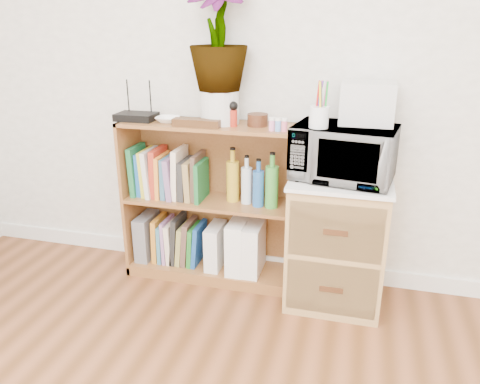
% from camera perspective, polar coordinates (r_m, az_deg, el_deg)
% --- Properties ---
extents(skirting_board, '(4.00, 0.02, 0.10)m').
position_cam_1_polar(skirting_board, '(2.98, 3.77, -8.64)').
color(skirting_board, white).
rests_on(skirting_board, ground).
extents(bookshelf, '(1.00, 0.30, 0.95)m').
position_cam_1_polar(bookshelf, '(2.76, -3.76, -1.36)').
color(bookshelf, brown).
rests_on(bookshelf, ground).
extents(wicker_unit, '(0.50, 0.45, 0.70)m').
position_cam_1_polar(wicker_unit, '(2.61, 11.66, -6.03)').
color(wicker_unit, '#9E7542').
rests_on(wicker_unit, ground).
extents(microwave, '(0.54, 0.41, 0.28)m').
position_cam_1_polar(microwave, '(2.42, 12.49, 4.69)').
color(microwave, silver).
rests_on(microwave, wicker_unit).
extents(pen_cup, '(0.09, 0.09, 0.10)m').
position_cam_1_polar(pen_cup, '(2.32, 9.60, 8.99)').
color(pen_cup, white).
rests_on(pen_cup, microwave).
extents(small_appliance, '(0.26, 0.22, 0.21)m').
position_cam_1_polar(small_appliance, '(2.46, 15.26, 10.43)').
color(small_appliance, silver).
rests_on(small_appliance, microwave).
extents(router, '(0.22, 0.15, 0.04)m').
position_cam_1_polar(router, '(2.76, -12.51, 8.96)').
color(router, black).
rests_on(router, bookshelf).
extents(white_bowl, '(0.13, 0.13, 0.03)m').
position_cam_1_polar(white_bowl, '(2.67, -8.80, 8.73)').
color(white_bowl, white).
rests_on(white_bowl, bookshelf).
extents(plant_pot, '(0.21, 0.21, 0.18)m').
position_cam_1_polar(plant_pot, '(2.60, -2.49, 10.32)').
color(plant_pot, silver).
rests_on(plant_pot, bookshelf).
extents(potted_plant, '(0.32, 0.32, 0.57)m').
position_cam_1_polar(potted_plant, '(2.56, -2.63, 18.67)').
color(potted_plant, '#346A2A').
rests_on(potted_plant, plant_pot).
extents(trinket_box, '(0.26, 0.06, 0.04)m').
position_cam_1_polar(trinket_box, '(2.53, -5.32, 8.37)').
color(trinket_box, '#3B2510').
rests_on(trinket_box, bookshelf).
extents(kokeshi_doll, '(0.04, 0.04, 0.09)m').
position_cam_1_polar(kokeshi_doll, '(2.52, -0.79, 8.97)').
color(kokeshi_doll, '#AB2515').
rests_on(kokeshi_doll, bookshelf).
extents(wooden_bowl, '(0.11, 0.11, 0.06)m').
position_cam_1_polar(wooden_bowl, '(2.55, 2.17, 8.78)').
color(wooden_bowl, '#3A1C10').
rests_on(wooden_bowl, bookshelf).
extents(paint_jars, '(0.11, 0.04, 0.06)m').
position_cam_1_polar(paint_jars, '(2.42, 4.66, 8.07)').
color(paint_jars, pink).
rests_on(paint_jars, bookshelf).
extents(file_box, '(0.08, 0.22, 0.28)m').
position_cam_1_polar(file_box, '(3.01, -11.25, -5.27)').
color(file_box, slate).
rests_on(file_box, bookshelf).
extents(magazine_holder_left, '(0.08, 0.21, 0.27)m').
position_cam_1_polar(magazine_holder_left, '(2.85, -2.99, -6.58)').
color(magazine_holder_left, silver).
rests_on(magazine_holder_left, bookshelf).
extents(magazine_holder_mid, '(0.10, 0.25, 0.32)m').
position_cam_1_polar(magazine_holder_mid, '(2.80, -0.22, -6.49)').
color(magazine_holder_mid, white).
rests_on(magazine_holder_mid, bookshelf).
extents(magazine_holder_right, '(0.10, 0.24, 0.30)m').
position_cam_1_polar(magazine_holder_right, '(2.78, 1.70, -6.81)').
color(magazine_holder_right, white).
rests_on(magazine_holder_right, bookshelf).
extents(cookbooks, '(0.44, 0.20, 0.30)m').
position_cam_1_polar(cookbooks, '(2.79, -8.71, 2.12)').
color(cookbooks, '#1B6736').
rests_on(cookbooks, bookshelf).
extents(liquor_bottles, '(0.39, 0.07, 0.31)m').
position_cam_1_polar(liquor_bottles, '(2.62, 2.35, 1.50)').
color(liquor_bottles, gold).
rests_on(liquor_bottles, bookshelf).
extents(lower_books, '(0.31, 0.19, 0.30)m').
position_cam_1_polar(lower_books, '(2.93, -7.48, -5.92)').
color(lower_books, '#BD7721').
rests_on(lower_books, bookshelf).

